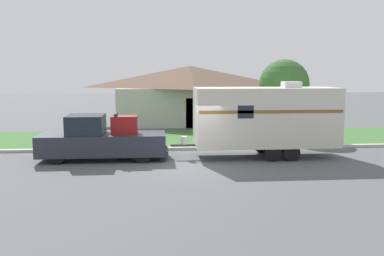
# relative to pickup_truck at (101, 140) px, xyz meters

# --- Properties ---
(ground_plane) EXTENTS (120.00, 120.00, 0.00)m
(ground_plane) POSITION_rel_pickup_truck_xyz_m (4.02, -1.60, -0.90)
(ground_plane) COLOR #515456
(curb_strip) EXTENTS (80.00, 0.30, 0.14)m
(curb_strip) POSITION_rel_pickup_truck_xyz_m (4.02, 2.15, -0.83)
(curb_strip) COLOR beige
(curb_strip) RESTS_ON ground_plane
(lawn_strip) EXTENTS (80.00, 7.00, 0.03)m
(lawn_strip) POSITION_rel_pickup_truck_xyz_m (4.02, 5.80, -0.88)
(lawn_strip) COLOR #3D6B33
(lawn_strip) RESTS_ON ground_plane
(house_across_street) EXTENTS (11.54, 6.98, 4.38)m
(house_across_street) POSITION_rel_pickup_truck_xyz_m (5.05, 13.55, 1.37)
(house_across_street) COLOR #B2B2A8
(house_across_street) RESTS_ON ground_plane
(pickup_truck) EXTENTS (5.74, 1.94, 2.10)m
(pickup_truck) POSITION_rel_pickup_truck_xyz_m (0.00, 0.00, 0.00)
(pickup_truck) COLOR black
(pickup_truck) RESTS_ON ground_plane
(travel_trailer) EXTENTS (7.65, 2.28, 3.51)m
(travel_trailer) POSITION_rel_pickup_truck_xyz_m (7.52, -0.00, 0.98)
(travel_trailer) COLOR black
(travel_trailer) RESTS_ON ground_plane
(mailbox) EXTENTS (0.48, 0.20, 1.26)m
(mailbox) POSITION_rel_pickup_truck_xyz_m (4.69, 3.25, 0.08)
(mailbox) COLOR brown
(mailbox) RESTS_ON ground_plane
(tree_in_yard) EXTENTS (2.98, 2.98, 4.69)m
(tree_in_yard) POSITION_rel_pickup_truck_xyz_m (10.16, 5.94, 2.30)
(tree_in_yard) COLOR brown
(tree_in_yard) RESTS_ON ground_plane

